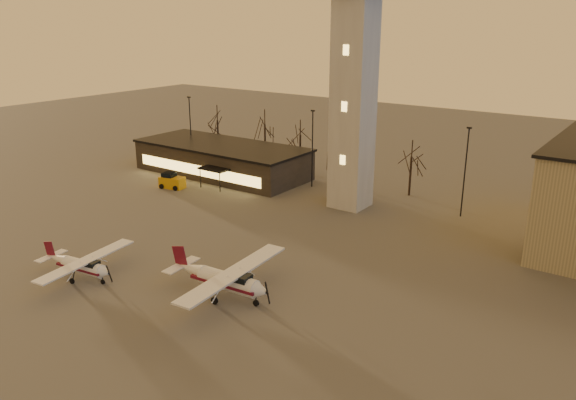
{
  "coord_description": "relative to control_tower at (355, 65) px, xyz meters",
  "views": [
    {
      "loc": [
        30.81,
        -25.61,
        21.23
      ],
      "look_at": [
        3.16,
        13.0,
        5.8
      ],
      "focal_mm": 35.0,
      "sensor_mm": 36.0,
      "label": 1
    }
  ],
  "objects": [
    {
      "name": "service_cart",
      "position": [
        -22.64,
        -7.13,
        -15.55
      ],
      "size": [
        3.48,
        2.57,
        2.02
      ],
      "rotation": [
        0.0,
        0.0,
        0.21
      ],
      "color": "#BF840B",
      "rests_on": "ground"
    },
    {
      "name": "terminal",
      "position": [
        -21.99,
        1.98,
        -14.17
      ],
      "size": [
        25.4,
        12.2,
        4.3
      ],
      "color": "black",
      "rests_on": "ground"
    },
    {
      "name": "light_poles",
      "position": [
        0.5,
        1.0,
        -10.92
      ],
      "size": [
        58.5,
        12.25,
        10.14
      ],
      "color": "black",
      "rests_on": "ground"
    },
    {
      "name": "cessna_front",
      "position": [
        3.78,
        -25.74,
        -15.14
      ],
      "size": [
        9.94,
        12.55,
        3.45
      ],
      "rotation": [
        0.0,
        0.0,
        0.08
      ],
      "color": "silver",
      "rests_on": "ground"
    },
    {
      "name": "tree_row",
      "position": [
        -13.7,
        9.16,
        -10.39
      ],
      "size": [
        37.2,
        9.2,
        8.8
      ],
      "color": "black",
      "rests_on": "ground"
    },
    {
      "name": "cessna_rear",
      "position": [
        -8.51,
        -30.35,
        -15.38
      ],
      "size": [
        7.98,
        10.05,
        2.76
      ],
      "rotation": [
        0.0,
        0.0,
        0.14
      ],
      "color": "silver",
      "rests_on": "ground"
    },
    {
      "name": "control_tower",
      "position": [
        0.0,
        0.0,
        0.0
      ],
      "size": [
        6.8,
        6.8,
        32.6
      ],
      "color": "#9A9792",
      "rests_on": "ground"
    },
    {
      "name": "ground",
      "position": [
        0.0,
        -30.0,
        -16.33
      ],
      "size": [
        220.0,
        220.0,
        0.0
      ],
      "primitive_type": "plane",
      "color": "#403E3B",
      "rests_on": "ground"
    }
  ]
}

